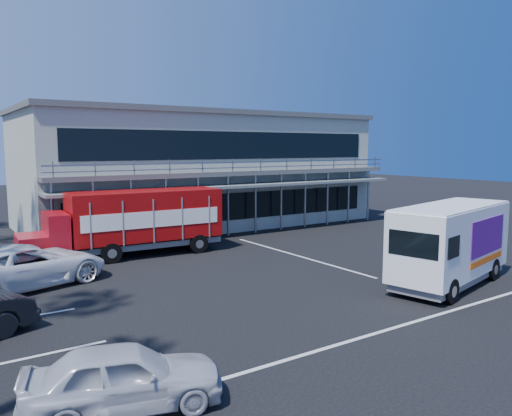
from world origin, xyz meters
TOP-DOWN VIEW (x-y plane):
  - ground at (0.00, 0.00)m, footprint 120.00×120.00m
  - building at (3.00, 14.94)m, footprint 22.40×12.00m
  - red_truck at (-4.43, 7.23)m, footprint 9.19×2.62m
  - white_van at (3.52, -4.13)m, footprint 6.43×3.39m
  - parked_car_a at (-9.50, -6.00)m, footprint 4.11×2.54m
  - parked_car_c at (-9.50, 4.34)m, footprint 6.23×4.24m

SIDE VIEW (x-z plane):
  - ground at x=0.00m, z-range 0.00..0.00m
  - parked_car_a at x=-9.50m, z-range 0.00..1.31m
  - parked_car_c at x=-9.50m, z-range 0.00..1.59m
  - white_van at x=3.52m, z-range 0.09..3.08m
  - red_truck at x=-4.43m, z-range 0.15..3.21m
  - building at x=3.00m, z-range 0.01..7.31m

